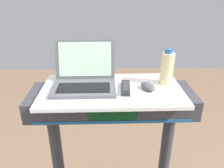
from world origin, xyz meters
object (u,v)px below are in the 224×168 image
object	(u,v)px
laptop	(84,78)
tv_remote	(126,88)
computer_mouse	(148,87)
water_bottle	(167,68)

from	to	relation	value
laptop	tv_remote	world-z (taller)	laptop
computer_mouse	tv_remote	xyz separation A→B (m)	(-0.12, 0.00, -0.01)
laptop	computer_mouse	distance (m)	0.35
computer_mouse	tv_remote	world-z (taller)	computer_mouse
laptop	water_bottle	world-z (taller)	laptop
laptop	computer_mouse	size ratio (longest dim) A/B	3.35
computer_mouse	water_bottle	size ratio (longest dim) A/B	0.50
laptop	computer_mouse	bearing A→B (deg)	-13.33
laptop	computer_mouse	world-z (taller)	laptop
laptop	tv_remote	size ratio (longest dim) A/B	2.05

